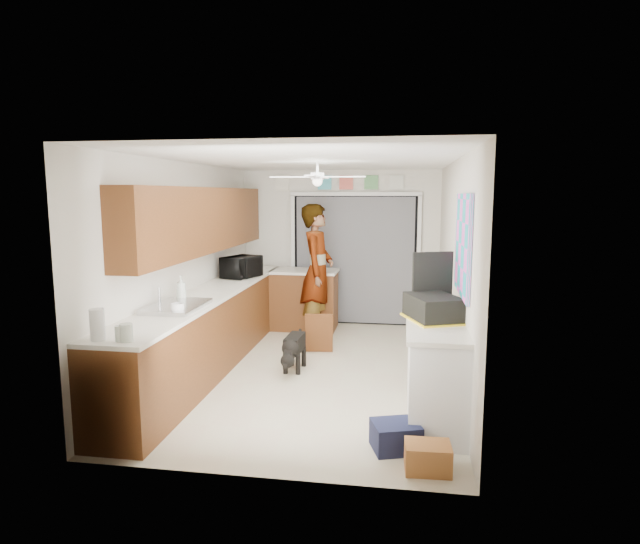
{
  "coord_description": "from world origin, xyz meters",
  "views": [
    {
      "loc": [
        1.03,
        -6.15,
        2.12
      ],
      "look_at": [
        0.0,
        0.4,
        1.15
      ],
      "focal_mm": 30.0,
      "sensor_mm": 36.0,
      "label": 1
    }
  ],
  "objects_px": {
    "microwave": "(241,267)",
    "man": "(317,271)",
    "dog": "(295,351)",
    "paper_towel_roll": "(97,325)",
    "suitcase": "(433,308)",
    "navy_crate": "(396,436)",
    "soap_bottle": "(181,288)",
    "cup": "(177,309)",
    "cardboard_box": "(428,457)"
  },
  "relations": [
    {
      "from": "microwave",
      "to": "dog",
      "type": "height_order",
      "value": "microwave"
    },
    {
      "from": "navy_crate",
      "to": "paper_towel_roll",
      "type": "bearing_deg",
      "value": -171.45
    },
    {
      "from": "paper_towel_roll",
      "to": "suitcase",
      "type": "bearing_deg",
      "value": 22.73
    },
    {
      "from": "soap_bottle",
      "to": "suitcase",
      "type": "height_order",
      "value": "soap_bottle"
    },
    {
      "from": "cardboard_box",
      "to": "navy_crate",
      "type": "xyz_separation_m",
      "value": [
        -0.25,
        0.31,
        0.01
      ]
    },
    {
      "from": "soap_bottle",
      "to": "dog",
      "type": "distance_m",
      "value": 1.56
    },
    {
      "from": "suitcase",
      "to": "dog",
      "type": "height_order",
      "value": "suitcase"
    },
    {
      "from": "soap_bottle",
      "to": "cup",
      "type": "height_order",
      "value": "soap_bottle"
    },
    {
      "from": "microwave",
      "to": "paper_towel_roll",
      "type": "relative_size",
      "value": 2.1
    },
    {
      "from": "cup",
      "to": "dog",
      "type": "relative_size",
      "value": 0.22
    },
    {
      "from": "suitcase",
      "to": "soap_bottle",
      "type": "bearing_deg",
      "value": 148.27
    },
    {
      "from": "paper_towel_roll",
      "to": "suitcase",
      "type": "relative_size",
      "value": 0.48
    },
    {
      "from": "paper_towel_roll",
      "to": "cardboard_box",
      "type": "height_order",
      "value": "paper_towel_roll"
    },
    {
      "from": "man",
      "to": "microwave",
      "type": "bearing_deg",
      "value": 115.78
    },
    {
      "from": "suitcase",
      "to": "cardboard_box",
      "type": "relative_size",
      "value": 1.55
    },
    {
      "from": "suitcase",
      "to": "dog",
      "type": "distance_m",
      "value": 2.07
    },
    {
      "from": "microwave",
      "to": "paper_towel_roll",
      "type": "bearing_deg",
      "value": -163.2
    },
    {
      "from": "cardboard_box",
      "to": "dog",
      "type": "height_order",
      "value": "dog"
    },
    {
      "from": "paper_towel_roll",
      "to": "dog",
      "type": "height_order",
      "value": "paper_towel_roll"
    },
    {
      "from": "navy_crate",
      "to": "microwave",
      "type": "bearing_deg",
      "value": 126.79
    },
    {
      "from": "cup",
      "to": "dog",
      "type": "xyz_separation_m",
      "value": [
        0.93,
        1.23,
        -0.75
      ]
    },
    {
      "from": "navy_crate",
      "to": "dog",
      "type": "xyz_separation_m",
      "value": [
        -1.25,
        1.87,
        0.13
      ]
    },
    {
      "from": "cardboard_box",
      "to": "cup",
      "type": "bearing_deg",
      "value": 158.45
    },
    {
      "from": "microwave",
      "to": "suitcase",
      "type": "distance_m",
      "value": 3.39
    },
    {
      "from": "soap_bottle",
      "to": "dog",
      "type": "height_order",
      "value": "soap_bottle"
    },
    {
      "from": "dog",
      "to": "suitcase",
      "type": "bearing_deg",
      "value": -32.6
    },
    {
      "from": "microwave",
      "to": "soap_bottle",
      "type": "bearing_deg",
      "value": -165.3
    },
    {
      "from": "paper_towel_roll",
      "to": "cup",
      "type": "bearing_deg",
      "value": 76.64
    },
    {
      "from": "cardboard_box",
      "to": "paper_towel_roll",
      "type": "bearing_deg",
      "value": -178.93
    },
    {
      "from": "man",
      "to": "cup",
      "type": "bearing_deg",
      "value": 163.66
    },
    {
      "from": "cardboard_box",
      "to": "navy_crate",
      "type": "bearing_deg",
      "value": 128.56
    },
    {
      "from": "suitcase",
      "to": "dog",
      "type": "relative_size",
      "value": 0.88
    },
    {
      "from": "soap_bottle",
      "to": "man",
      "type": "xyz_separation_m",
      "value": [
        1.18,
        2.18,
        -0.09
      ]
    },
    {
      "from": "navy_crate",
      "to": "dog",
      "type": "bearing_deg",
      "value": 123.6
    },
    {
      "from": "microwave",
      "to": "cup",
      "type": "distance_m",
      "value": 2.36
    },
    {
      "from": "soap_bottle",
      "to": "navy_crate",
      "type": "xyz_separation_m",
      "value": [
        2.4,
        -1.26,
        -0.97
      ]
    },
    {
      "from": "microwave",
      "to": "man",
      "type": "relative_size",
      "value": 0.28
    },
    {
      "from": "microwave",
      "to": "man",
      "type": "height_order",
      "value": "man"
    },
    {
      "from": "soap_bottle",
      "to": "paper_towel_roll",
      "type": "distance_m",
      "value": 1.62
    },
    {
      "from": "microwave",
      "to": "dog",
      "type": "relative_size",
      "value": 0.88
    },
    {
      "from": "cardboard_box",
      "to": "suitcase",
      "type": "bearing_deg",
      "value": 86.35
    },
    {
      "from": "navy_crate",
      "to": "man",
      "type": "distance_m",
      "value": 3.76
    },
    {
      "from": "suitcase",
      "to": "navy_crate",
      "type": "bearing_deg",
      "value": -134.01
    },
    {
      "from": "paper_towel_roll",
      "to": "man",
      "type": "height_order",
      "value": "man"
    },
    {
      "from": "paper_towel_roll",
      "to": "man",
      "type": "distance_m",
      "value": 3.99
    },
    {
      "from": "microwave",
      "to": "suitcase",
      "type": "relative_size",
      "value": 1.0
    },
    {
      "from": "microwave",
      "to": "dog",
      "type": "bearing_deg",
      "value": -118.71
    },
    {
      "from": "microwave",
      "to": "cardboard_box",
      "type": "bearing_deg",
      "value": -123.32
    },
    {
      "from": "man",
      "to": "dog",
      "type": "height_order",
      "value": "man"
    },
    {
      "from": "paper_towel_roll",
      "to": "cardboard_box",
      "type": "bearing_deg",
      "value": 1.07
    }
  ]
}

